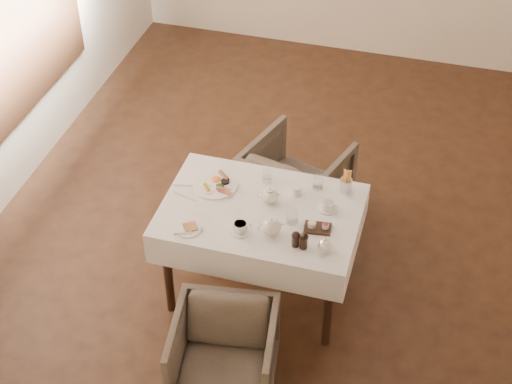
{
  "coord_description": "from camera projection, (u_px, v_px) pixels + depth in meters",
  "views": [
    {
      "loc": [
        0.93,
        -4.61,
        4.1
      ],
      "look_at": [
        -0.12,
        -0.88,
        0.82
      ],
      "focal_mm": 55.0,
      "sensor_mm": 36.0,
      "label": 1
    }
  ],
  "objects": [
    {
      "name": "creamer",
      "position": [
        297.0,
        191.0,
        5.13
      ],
      "size": [
        0.07,
        0.07,
        0.07
      ],
      "primitive_type": "cylinder",
      "rotation": [
        0.0,
        0.0,
        -0.33
      ],
      "color": "white",
      "rests_on": "table"
    },
    {
      "name": "armchair_near",
      "position": [
        224.0,
        355.0,
        4.74
      ],
      "size": [
        0.7,
        0.71,
        0.57
      ],
      "primitive_type": "imported",
      "rotation": [
        0.0,
        0.0,
        0.15
      ],
      "color": "#484035",
      "rests_on": "ground"
    },
    {
      "name": "pepper_mill_right",
      "position": [
        304.0,
        240.0,
        4.74
      ],
      "size": [
        0.07,
        0.07,
        0.12
      ],
      "primitive_type": null,
      "rotation": [
        0.0,
        0.0,
        0.38
      ],
      "color": "black",
      "rests_on": "table"
    },
    {
      "name": "glass_mid",
      "position": [
        292.0,
        217.0,
        4.92
      ],
      "size": [
        0.09,
        0.09,
        0.1
      ],
      "primitive_type": "cylinder",
      "rotation": [
        0.0,
        0.0,
        -0.2
      ],
      "color": "silver",
      "rests_on": "table"
    },
    {
      "name": "condiment_board",
      "position": [
        318.0,
        227.0,
        4.9
      ],
      "size": [
        0.18,
        0.13,
        0.04
      ],
      "rotation": [
        0.0,
        0.0,
        0.1
      ],
      "color": "black",
      "rests_on": "table"
    },
    {
      "name": "pepper_mill_left",
      "position": [
        296.0,
        239.0,
        4.76
      ],
      "size": [
        0.07,
        0.07,
        0.11
      ],
      "primitive_type": null,
      "rotation": [
        0.0,
        0.0,
        -0.41
      ],
      "color": "black",
      "rests_on": "table"
    },
    {
      "name": "cutlery_knife",
      "position": [
        185.0,
        196.0,
        5.14
      ],
      "size": [
        0.18,
        0.07,
        0.0
      ],
      "primitive_type": "cube",
      "rotation": [
        0.0,
        0.0,
        1.27
      ],
      "color": "silver",
      "rests_on": "table"
    },
    {
      "name": "breakfast_plate",
      "position": [
        216.0,
        184.0,
        5.22
      ],
      "size": [
        0.3,
        0.3,
        0.04
      ],
      "rotation": [
        0.0,
        0.0,
        0.4
      ],
      "color": "white",
      "rests_on": "table"
    },
    {
      "name": "table",
      "position": [
        261.0,
        222.0,
        5.12
      ],
      "size": [
        1.28,
        0.88,
        0.75
      ],
      "color": "black",
      "rests_on": "ground"
    },
    {
      "name": "silver_pot",
      "position": [
        325.0,
        245.0,
        4.71
      ],
      "size": [
        0.12,
        0.11,
        0.11
      ],
      "primitive_type": null,
      "rotation": [
        0.0,
        0.0,
        0.22
      ],
      "color": "white",
      "rests_on": "table"
    },
    {
      "name": "teacup_near",
      "position": [
        240.0,
        228.0,
        4.87
      ],
      "size": [
        0.14,
        0.14,
        0.07
      ],
      "rotation": [
        0.0,
        0.0,
        0.42
      ],
      "color": "white",
      "rests_on": "table"
    },
    {
      "name": "glass_left",
      "position": [
        267.0,
        176.0,
        5.23
      ],
      "size": [
        0.07,
        0.07,
        0.09
      ],
      "primitive_type": "cylinder",
      "rotation": [
        0.0,
        0.0,
        0.05
      ],
      "color": "silver",
      "rests_on": "table"
    },
    {
      "name": "fries_cup",
      "position": [
        346.0,
        182.0,
        5.14
      ],
      "size": [
        0.08,
        0.08,
        0.17
      ],
      "rotation": [
        0.0,
        0.0,
        0.36
      ],
      "color": "silver",
      "rests_on": "table"
    },
    {
      "name": "cutlery_fork",
      "position": [
        187.0,
        185.0,
        5.23
      ],
      "size": [
        0.18,
        0.06,
        0.0
      ],
      "primitive_type": "cube",
      "rotation": [
        0.0,
        0.0,
        1.83
      ],
      "color": "silver",
      "rests_on": "table"
    },
    {
      "name": "glass_right",
      "position": [
        318.0,
        182.0,
        5.18
      ],
      "size": [
        0.09,
        0.09,
        0.1
      ],
      "primitive_type": "cylinder",
      "rotation": [
        0.0,
        0.0,
        -0.35
      ],
      "color": "silver",
      "rests_on": "table"
    },
    {
      "name": "teapot_front",
      "position": [
        272.0,
        226.0,
        4.83
      ],
      "size": [
        0.2,
        0.18,
        0.13
      ],
      "primitive_type": null,
      "rotation": [
        0.0,
        0.0,
        0.43
      ],
      "color": "white",
      "rests_on": "table"
    },
    {
      "name": "armchair_far",
      "position": [
        296.0,
        181.0,
        5.95
      ],
      "size": [
        0.86,
        0.88,
        0.64
      ],
      "primitive_type": "imported",
      "rotation": [
        0.0,
        0.0,
        2.83
      ],
      "color": "#484035",
      "rests_on": "ground"
    },
    {
      "name": "side_plate",
      "position": [
        187.0,
        229.0,
        4.9
      ],
      "size": [
        0.18,
        0.17,
        0.02
      ],
      "rotation": [
        0.0,
        0.0,
        0.39
      ],
      "color": "white",
      "rests_on": "table"
    },
    {
      "name": "teapot_centre",
      "position": [
        270.0,
        195.0,
        5.06
      ],
      "size": [
        0.18,
        0.15,
        0.12
      ],
      "primitive_type": null,
      "rotation": [
        0.0,
        0.0,
        0.27
      ],
      "color": "white",
      "rests_on": "table"
    },
    {
      "name": "teacup_far",
      "position": [
        328.0,
        206.0,
        5.03
      ],
      "size": [
        0.12,
        0.12,
        0.06
      ],
      "rotation": [
        0.0,
        0.0,
        -0.11
      ],
      "color": "white",
      "rests_on": "table"
    }
  ]
}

